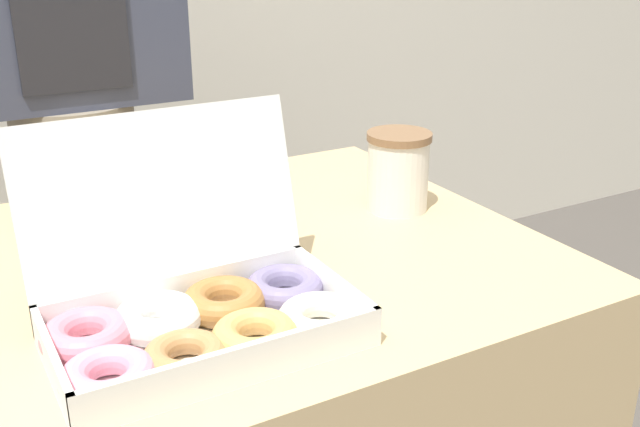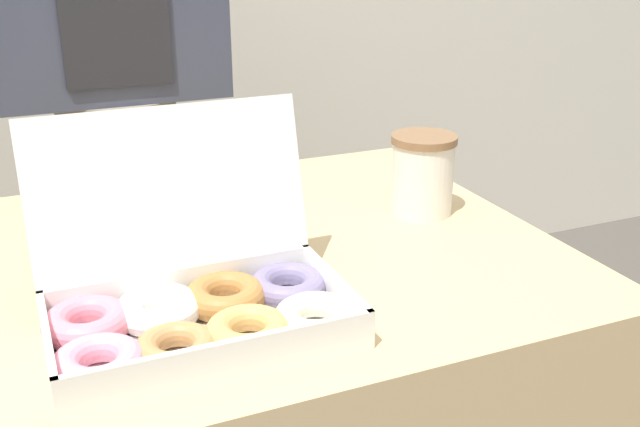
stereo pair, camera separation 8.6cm
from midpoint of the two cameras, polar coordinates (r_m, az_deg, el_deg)
donut_box at (r=0.87m, az=-6.54°, el=-7.05°), size 0.37×0.27×0.24m
coffee_cup at (r=1.22m, az=9.82°, el=2.95°), size 0.10×0.10×0.13m
person_customer at (r=1.64m, az=-13.92°, el=8.72°), size 0.46×0.25×1.58m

